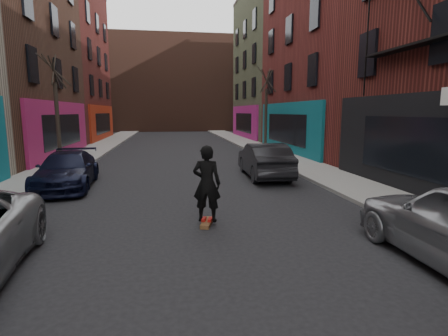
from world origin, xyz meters
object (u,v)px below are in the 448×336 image
object	(u,v)px
parked_left_end	(67,170)
parked_right_end	(264,160)
tree_right_far	(266,102)
skateboard	(207,223)
tree_left_far	(56,101)
skateboarder	(207,184)

from	to	relation	value
parked_left_end	parked_right_end	size ratio (longest dim) A/B	1.02
tree_right_far	skateboard	bearing A→B (deg)	-110.65
tree_left_far	parked_left_end	bearing A→B (deg)	-71.50
skateboard	tree_left_far	bearing A→B (deg)	138.80
tree_right_far	parked_left_end	size ratio (longest dim) A/B	1.45
skateboard	parked_right_end	bearing A→B (deg)	78.90
tree_left_far	skateboarder	size ratio (longest dim) A/B	3.32
tree_left_far	skateboarder	xyz separation A→B (m)	(6.36, -10.01, -2.30)
tree_left_far	tree_right_far	size ratio (longest dim) A/B	0.96
skateboarder	skateboard	bearing A→B (deg)	-0.00
parked_left_end	skateboarder	world-z (taller)	skateboarder
tree_left_far	skateboard	bearing A→B (deg)	-57.56
tree_left_far	skateboarder	world-z (taller)	tree_left_far
tree_left_far	tree_right_far	xyz separation A→B (m)	(12.40, 6.00, 0.15)
parked_left_end	skateboarder	distance (m)	7.09
skateboarder	parked_left_end	bearing A→B (deg)	-31.31
tree_right_far	parked_right_end	xyz separation A→B (m)	(-2.81, -9.81, -2.77)
tree_right_far	skateboarder	world-z (taller)	tree_right_far
skateboarder	tree_left_far	bearing A→B (deg)	-41.20
parked_left_end	skateboarder	size ratio (longest dim) A/B	2.40
tree_right_far	tree_left_far	bearing A→B (deg)	-154.18
parked_right_end	skateboard	distance (m)	7.03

